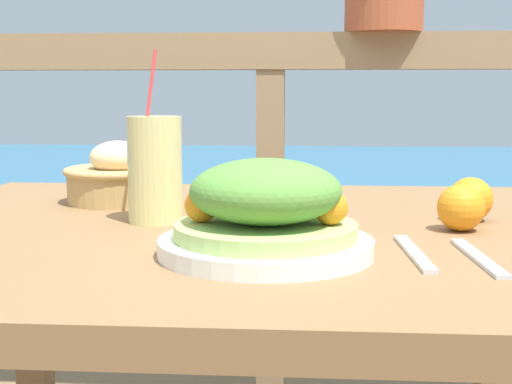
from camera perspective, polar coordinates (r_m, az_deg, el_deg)
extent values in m
cube|color=olive|center=(1.02, -1.23, -3.80)|extent=(1.05, 0.88, 0.04)
cube|color=olive|center=(1.59, -17.24, -13.53)|extent=(0.06, 0.06, 0.70)
cube|color=olive|center=(1.54, 18.40, -14.40)|extent=(0.06, 0.06, 0.70)
cube|color=#937551|center=(1.83, 1.20, 11.17)|extent=(2.80, 0.08, 0.09)
cube|color=#937551|center=(1.87, 1.15, -5.35)|extent=(0.07, 0.07, 0.98)
cube|color=teal|center=(4.38, 2.83, -1.17)|extent=(12.00, 4.00, 0.43)
cylinder|color=white|center=(0.83, 0.77, -4.39)|extent=(0.25, 0.25, 0.02)
cylinder|color=#A8C66B|center=(0.83, 0.77, -3.11)|extent=(0.21, 0.21, 0.02)
ellipsoid|color=#568E38|center=(0.82, 0.78, 0.08)|extent=(0.18, 0.18, 0.08)
sphere|color=orange|center=(0.82, 5.99, -1.25)|extent=(0.04, 0.04, 0.04)
sphere|color=orange|center=(0.83, -4.38, -1.07)|extent=(0.04, 0.04, 0.04)
cylinder|color=#DBCC7F|center=(1.04, -8.09, 1.79)|extent=(0.08, 0.08, 0.15)
cylinder|color=red|center=(1.04, -8.74, 5.46)|extent=(0.02, 0.07, 0.21)
cylinder|color=tan|center=(1.24, -10.95, 0.53)|extent=(0.17, 0.17, 0.06)
torus|color=tan|center=(1.24, -10.98, 1.68)|extent=(0.18, 0.18, 0.01)
ellipsoid|color=beige|center=(1.24, -11.01, 2.74)|extent=(0.09, 0.09, 0.06)
cylinder|color=#A34C2D|center=(1.84, 10.19, 13.97)|extent=(0.19, 0.19, 0.10)
cube|color=silver|center=(0.86, 12.52, -4.77)|extent=(0.03, 0.18, 0.00)
cube|color=silver|center=(0.85, 17.33, -4.99)|extent=(0.03, 0.18, 0.00)
sphere|color=orange|center=(1.01, 16.07, -1.22)|extent=(0.06, 0.06, 0.06)
sphere|color=orange|center=(1.09, 16.79, -0.56)|extent=(0.06, 0.06, 0.06)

